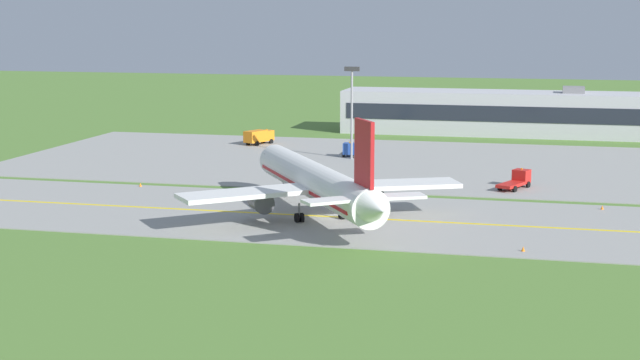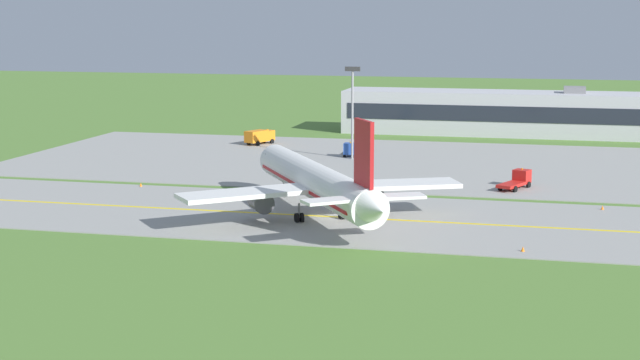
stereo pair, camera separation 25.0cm
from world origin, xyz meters
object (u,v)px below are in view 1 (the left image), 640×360
service_truck_fuel (259,136)px  service_truck_catering (351,150)px  airplane_lead (317,183)px  service_truck_baggage (517,180)px  apron_light_mast (352,101)px

service_truck_fuel → service_truck_catering: size_ratio=0.98×
airplane_lead → service_truck_fuel: (-24.81, 57.99, -2.60)m
service_truck_baggage → apron_light_mast: (-26.60, 20.32, 8.14)m
airplane_lead → service_truck_baggage: (21.28, 24.51, -2.95)m
apron_light_mast → service_truck_fuel: bearing=146.0°
airplane_lead → apron_light_mast: apron_light_mast is taller
airplane_lead → apron_light_mast: size_ratio=2.41×
airplane_lead → service_truck_catering: bearing=97.1°
service_truck_catering → apron_light_mast: bearing=-77.1°
airplane_lead → service_truck_fuel: bearing=113.2°
service_truck_fuel → airplane_lead: bearing=-66.8°
apron_light_mast → service_truck_baggage: bearing=-37.4°
service_truck_fuel → service_truck_catering: bearing=-28.9°
service_truck_baggage → service_truck_fuel: (-46.09, 33.48, 0.35)m
airplane_lead → service_truck_baggage: 32.59m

